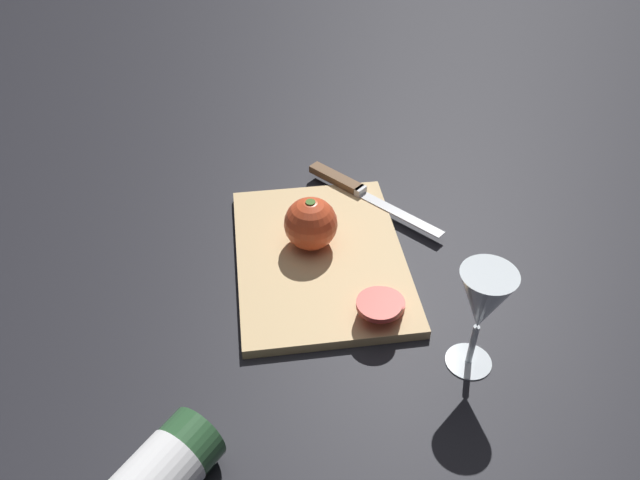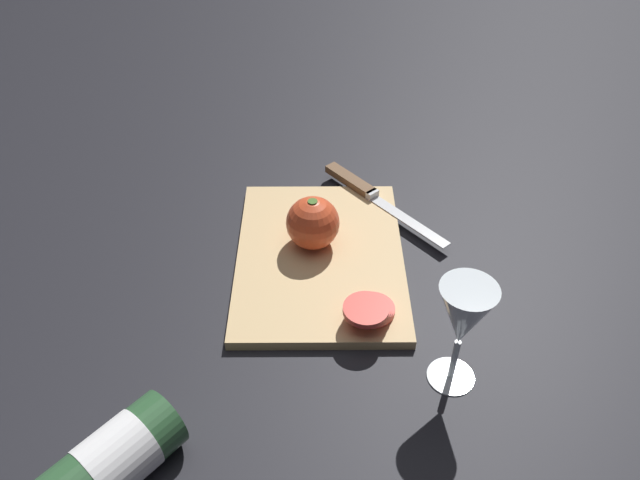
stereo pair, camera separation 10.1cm
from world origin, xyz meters
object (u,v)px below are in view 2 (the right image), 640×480
object	(u,v)px
wine_glass	(463,320)
knife	(360,187)
whole_tomato	(313,223)
wine_bottle	(97,474)
tomato_slice_stack_near	(369,310)

from	to	relation	value
wine_glass	knife	xyz separation A→B (m)	(0.42, 0.10, -0.09)
wine_glass	whole_tomato	bearing A→B (deg)	36.06
wine_bottle	whole_tomato	world-z (taller)	whole_tomato
wine_glass	whole_tomato	world-z (taller)	wine_glass
tomato_slice_stack_near	wine_bottle	bearing A→B (deg)	128.02
wine_bottle	whole_tomato	distance (m)	0.49
whole_tomato	tomato_slice_stack_near	bearing A→B (deg)	-153.65
wine_bottle	tomato_slice_stack_near	world-z (taller)	wine_bottle
wine_glass	tomato_slice_stack_near	xyz separation A→B (m)	(0.09, 0.11, -0.08)
tomato_slice_stack_near	wine_glass	bearing A→B (deg)	-131.22
wine_glass	knife	distance (m)	0.44
wine_bottle	wine_glass	bearing A→B (deg)	-69.60
wine_bottle	wine_glass	xyz separation A→B (m)	(0.16, -0.44, 0.08)
knife	tomato_slice_stack_near	world-z (taller)	tomato_slice_stack_near
whole_tomato	knife	distance (m)	0.18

